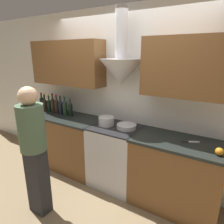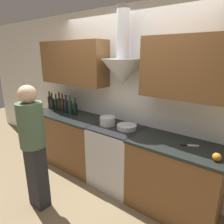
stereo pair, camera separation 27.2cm
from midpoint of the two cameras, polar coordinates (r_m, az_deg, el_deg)
The scene contains 18 objects.
ground_plane at distance 3.12m, azimuth 0.04°, elevation -22.37°, with size 12.00×12.00×0.00m, color #847051.
wall_back at distance 2.98m, azimuth 6.29°, elevation 6.96°, with size 8.40×0.60×2.60m.
counter_left at distance 3.68m, azimuth -9.65°, elevation -7.63°, with size 1.37×0.62×0.94m.
counter_right at distance 2.75m, azimuth 20.03°, elevation -17.37°, with size 1.10×0.62×0.94m.
stove_range at distance 3.07m, azimuth 3.79°, elevation -12.48°, with size 0.70×0.60×0.94m.
wine_bottle_0 at distance 3.96m, azimuth -15.49°, elevation 2.96°, with size 0.07×0.07×0.33m.
wine_bottle_1 at distance 3.87m, azimuth -14.80°, elevation 2.56°, with size 0.08×0.08×0.33m.
wine_bottle_2 at distance 3.80m, azimuth -13.70°, elevation 2.37°, with size 0.07×0.07×0.32m.
wine_bottle_3 at distance 3.72m, azimuth -12.76°, elevation 2.40°, with size 0.08×0.08×0.34m.
wine_bottle_4 at distance 3.65m, azimuth -11.82°, elevation 2.10°, with size 0.08×0.08×0.34m.
wine_bottle_5 at distance 3.58m, azimuth -10.83°, elevation 1.79°, with size 0.08×0.08×0.33m.
wine_bottle_6 at distance 3.49m, azimuth -9.72°, elevation 1.64°, with size 0.08×0.08×0.34m.
wine_bottle_7 at distance 3.44m, azimuth -8.28°, elevation 1.17°, with size 0.08×0.08×0.30m.
stock_pot at distance 2.94m, azimuth 1.34°, elevation -2.59°, with size 0.23×0.23×0.13m.
mixing_bowl at distance 2.81m, azimuth 6.99°, elevation -4.30°, with size 0.28×0.28×0.06m.
orange_fruit at distance 2.32m, azimuth 30.87°, elevation -11.05°, with size 0.08×0.08×0.08m.
chefs_knife at distance 2.53m, azimuth 24.24°, elevation -8.75°, with size 0.20×0.13×0.01m.
person_foreground_left at distance 2.60m, azimuth -18.83°, elevation -8.40°, with size 0.30×0.30×1.62m.
Camera 2 is at (1.60, -1.84, 1.96)m, focal length 32.00 mm.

